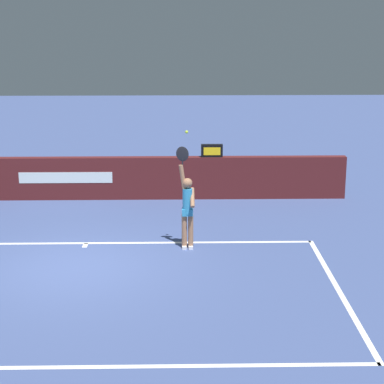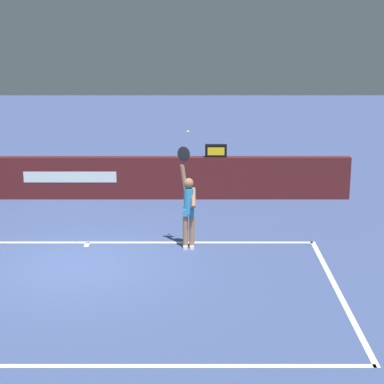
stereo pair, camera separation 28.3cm
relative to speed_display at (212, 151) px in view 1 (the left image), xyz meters
name	(u,v)px [view 1 (the left image)]	position (x,y,z in m)	size (l,w,h in m)	color
ground_plane	(77,267)	(-3.16, -5.46, -1.42)	(60.00, 60.00, 0.00)	#3E4F83
court_lines	(67,292)	(-3.16, -6.84, -1.42)	(10.80, 5.96, 0.00)	white
back_wall	(103,178)	(-3.16, 0.00, -0.80)	(14.09, 0.27, 1.24)	#501A1C
speed_display	(212,151)	(0.00, 0.00, 0.00)	(0.62, 0.19, 0.36)	black
tennis_player	(187,207)	(-0.77, -4.32, -0.42)	(0.44, 0.44, 2.42)	#A47151
tennis_ball	(187,132)	(-0.78, -4.34, 1.31)	(0.07, 0.07, 0.07)	#C7E733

